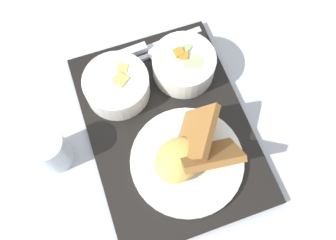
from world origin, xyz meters
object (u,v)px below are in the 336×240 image
spoon (148,56)px  bowl_salad (184,64)px  plate_main (188,157)px  knife (138,50)px  glass_water (52,151)px  bowl_soup (117,85)px

spoon → bowl_salad: bearing=-47.0°
plate_main → knife: size_ratio=1.04×
glass_water → bowl_soup: bearing=128.0°
plate_main → glass_water: plate_main is taller
knife → spoon: bearing=-55.0°
bowl_salad → glass_water: glass_water is taller
spoon → plate_main: bearing=-92.7°
plate_main → spoon: size_ratio=1.28×
knife → glass_water: 0.28m
bowl_salad → spoon: bowl_salad is taller
bowl_salad → bowl_soup: 0.14m
bowl_soup → plate_main: 0.20m
bowl_salad → glass_water: size_ratio=1.45×
knife → glass_water: bearing=-146.1°
bowl_salad → knife: (-0.07, -0.08, -0.02)m
bowl_soup → spoon: 0.10m
bowl_salad → knife: bearing=-129.3°
bowl_soup → plate_main: bearing=31.2°
knife → glass_water: size_ratio=2.30×
bowl_salad → spoon: size_ratio=0.77×
plate_main → spoon: plate_main is taller
knife → spoon: 0.03m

